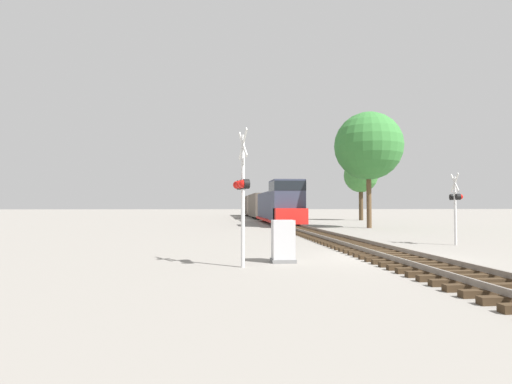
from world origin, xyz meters
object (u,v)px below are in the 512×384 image
at_px(crossing_signal_near, 242,188).
at_px(tree_mid_background, 361,176).
at_px(freight_train, 262,206).
at_px(relay_cabinet, 283,241).
at_px(tree_far_right, 368,146).
at_px(crossing_signal_far, 456,201).

distance_m(crossing_signal_near, tree_mid_background, 42.76).
xyz_separation_m(freight_train, relay_cabinet, (-4.14, -43.32, -1.19)).
distance_m(crossing_signal_near, relay_cabinet, 2.51).
bearing_deg(tree_far_right, tree_mid_background, 71.83).
bearing_deg(freight_train, crossing_signal_near, -97.22).
relative_size(freight_train, crossing_signal_near, 10.93).
relative_size(crossing_signal_far, tree_mid_background, 0.43).
xyz_separation_m(crossing_signal_far, tree_far_right, (1.41, 14.89, 4.96)).
bearing_deg(tree_far_right, freight_train, 105.91).
bearing_deg(relay_cabinet, tree_mid_background, 66.15).
xyz_separation_m(crossing_signal_near, tree_mid_background, (18.10, 38.59, 3.36)).
distance_m(relay_cabinet, tree_far_right, 23.54).
distance_m(crossing_signal_far, relay_cabinet, 10.76).
distance_m(freight_train, crossing_signal_far, 38.67).
bearing_deg(crossing_signal_far, freight_train, 17.66).
distance_m(crossing_signal_far, tree_far_right, 15.75).
bearing_deg(relay_cabinet, tree_far_right, 61.48).
height_order(freight_train, crossing_signal_near, crossing_signal_near).
relative_size(freight_train, crossing_signal_far, 13.47).
distance_m(freight_train, crossing_signal_near, 44.67).
relative_size(crossing_signal_far, relay_cabinet, 2.45).
height_order(relay_cabinet, tree_mid_background, tree_mid_background).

